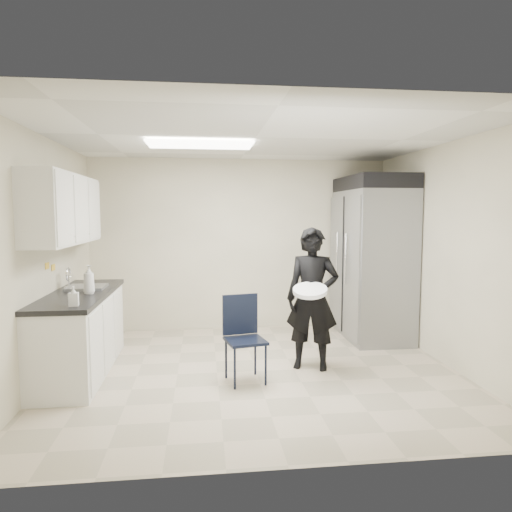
{
  "coord_description": "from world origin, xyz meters",
  "views": [
    {
      "loc": [
        -0.59,
        -4.98,
        1.78
      ],
      "look_at": [
        0.02,
        0.2,
        1.29
      ],
      "focal_mm": 32.0,
      "sensor_mm": 36.0,
      "label": 1
    }
  ],
  "objects": [
    {
      "name": "floor",
      "position": [
        0.0,
        0.0,
        0.0
      ],
      "size": [
        4.5,
        4.5,
        0.0
      ],
      "primitive_type": "plane",
      "color": "#BAAA92",
      "rests_on": "ground"
    },
    {
      "name": "ceiling",
      "position": [
        0.0,
        0.0,
        2.6
      ],
      "size": [
        4.5,
        4.5,
        0.0
      ],
      "primitive_type": "plane",
      "rotation": [
        3.14,
        0.0,
        0.0
      ],
      "color": "silver",
      "rests_on": "back_wall"
    },
    {
      "name": "back_wall",
      "position": [
        0.0,
        2.0,
        1.3
      ],
      "size": [
        4.5,
        0.0,
        4.5
      ],
      "primitive_type": "plane",
      "rotation": [
        1.57,
        0.0,
        0.0
      ],
      "color": "beige",
      "rests_on": "floor"
    },
    {
      "name": "left_wall",
      "position": [
        -2.25,
        0.0,
        1.3
      ],
      "size": [
        0.0,
        4.0,
        4.0
      ],
      "primitive_type": "plane",
      "rotation": [
        1.57,
        0.0,
        1.57
      ],
      "color": "beige",
      "rests_on": "floor"
    },
    {
      "name": "right_wall",
      "position": [
        2.25,
        0.0,
        1.3
      ],
      "size": [
        0.0,
        4.0,
        4.0
      ],
      "primitive_type": "plane",
      "rotation": [
        1.57,
        0.0,
        -1.57
      ],
      "color": "beige",
      "rests_on": "floor"
    },
    {
      "name": "ceiling_panel",
      "position": [
        -0.6,
        0.4,
        2.57
      ],
      "size": [
        1.2,
        0.6,
        0.02
      ],
      "primitive_type": "cube",
      "color": "white",
      "rests_on": "ceiling"
    },
    {
      "name": "lower_counter",
      "position": [
        -1.95,
        0.2,
        0.43
      ],
      "size": [
        0.6,
        1.9,
        0.86
      ],
      "primitive_type": "cube",
      "color": "silver",
      "rests_on": "floor"
    },
    {
      "name": "countertop",
      "position": [
        -1.95,
        0.2,
        0.89
      ],
      "size": [
        0.64,
        1.95,
        0.05
      ],
      "primitive_type": "cube",
      "color": "black",
      "rests_on": "lower_counter"
    },
    {
      "name": "sink",
      "position": [
        -1.93,
        0.45,
        0.87
      ],
      "size": [
        0.42,
        0.4,
        0.14
      ],
      "primitive_type": "cube",
      "color": "gray",
      "rests_on": "countertop"
    },
    {
      "name": "faucet",
      "position": [
        -2.13,
        0.45,
        1.02
      ],
      "size": [
        0.02,
        0.02,
        0.24
      ],
      "primitive_type": "cylinder",
      "color": "silver",
      "rests_on": "countertop"
    },
    {
      "name": "upper_cabinets",
      "position": [
        -2.08,
        0.2,
        1.83
      ],
      "size": [
        0.35,
        1.8,
        0.75
      ],
      "primitive_type": "cube",
      "color": "silver",
      "rests_on": "left_wall"
    },
    {
      "name": "towel_dispenser",
      "position": [
        -2.14,
        1.35,
        1.62
      ],
      "size": [
        0.22,
        0.3,
        0.35
      ],
      "primitive_type": "cube",
      "color": "black",
      "rests_on": "left_wall"
    },
    {
      "name": "notice_sticker_left",
      "position": [
        -2.24,
        0.1,
        1.22
      ],
      "size": [
        0.0,
        0.12,
        0.07
      ],
      "primitive_type": "cube",
      "color": "yellow",
      "rests_on": "left_wall"
    },
    {
      "name": "notice_sticker_right",
      "position": [
        -2.24,
        0.3,
        1.18
      ],
      "size": [
        0.0,
        0.12,
        0.07
      ],
      "primitive_type": "cube",
      "color": "yellow",
      "rests_on": "left_wall"
    },
    {
      "name": "commercial_fridge",
      "position": [
        1.83,
        1.27,
        1.05
      ],
      "size": [
        0.8,
        1.35,
        2.1
      ],
      "primitive_type": "cube",
      "color": "gray",
      "rests_on": "floor"
    },
    {
      "name": "fridge_compressor",
      "position": [
        1.83,
        1.27,
        2.2
      ],
      "size": [
        0.8,
        1.35,
        0.2
      ],
      "primitive_type": "cube",
      "color": "black",
      "rests_on": "commercial_fridge"
    },
    {
      "name": "folding_chair",
      "position": [
        -0.15,
        -0.31,
        0.44
      ],
      "size": [
        0.47,
        0.47,
        0.88
      ],
      "primitive_type": "cube",
      "rotation": [
        0.0,
        0.0,
        0.22
      ],
      "color": "black",
      "rests_on": "floor"
    },
    {
      "name": "man_tuxedo",
      "position": [
        0.65,
        0.04,
        0.81
      ],
      "size": [
        0.69,
        0.57,
        1.62
      ],
      "primitive_type": "imported",
      "rotation": [
        0.0,
        0.0,
        -0.34
      ],
      "color": "black",
      "rests_on": "floor"
    },
    {
      "name": "bucket_lid",
      "position": [
        0.57,
        -0.19,
        0.95
      ],
      "size": [
        0.48,
        0.48,
        0.05
      ],
      "primitive_type": "cylinder",
      "rotation": [
        0.0,
        0.0,
        -0.34
      ],
      "color": "silver",
      "rests_on": "man_tuxedo"
    },
    {
      "name": "soap_bottle_a",
      "position": [
        -1.82,
        0.09,
        1.07
      ],
      "size": [
        0.17,
        0.17,
        0.31
      ],
      "primitive_type": "imported",
      "rotation": [
        0.0,
        0.0,
        0.76
      ],
      "color": "white",
      "rests_on": "countertop"
    },
    {
      "name": "soap_bottle_b",
      "position": [
        -1.8,
        -0.57,
        1.01
      ],
      "size": [
        0.1,
        0.1,
        0.19
      ],
      "primitive_type": "imported",
      "rotation": [
        0.0,
        0.0,
        0.12
      ],
      "color": "silver",
      "rests_on": "countertop"
    }
  ]
}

